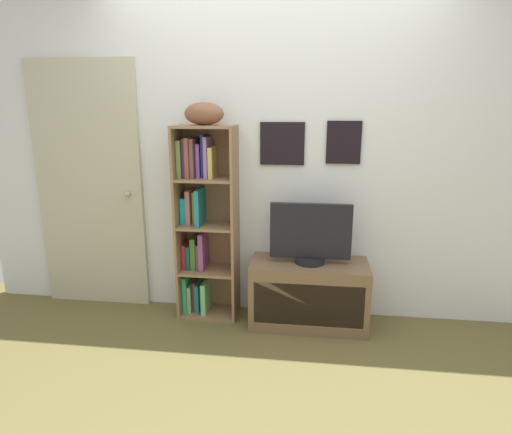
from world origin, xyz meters
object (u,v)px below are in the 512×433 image
(television, at_px, (310,235))
(tv_stand, at_px, (309,294))
(bookshelf, at_px, (202,223))
(football, at_px, (204,114))
(door, at_px, (90,188))

(television, bearing_deg, tv_stand, -90.00)
(bookshelf, bearing_deg, tv_stand, -6.50)
(football, bearing_deg, bookshelf, 147.16)
(football, distance_m, door, 1.16)
(bookshelf, xyz_separation_m, door, (-0.95, 0.09, 0.24))
(tv_stand, bearing_deg, television, 90.00)
(football, relative_size, door, 0.15)
(television, distance_m, door, 1.82)
(tv_stand, bearing_deg, bookshelf, 173.50)
(tv_stand, bearing_deg, football, 175.33)
(tv_stand, height_order, television, television)
(football, height_order, tv_stand, football)
(television, bearing_deg, football, 175.42)
(football, relative_size, television, 0.50)
(football, height_order, television, football)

